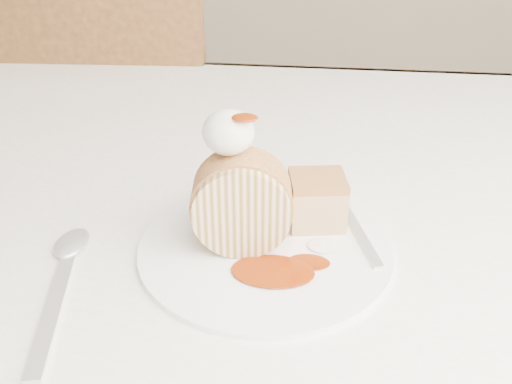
# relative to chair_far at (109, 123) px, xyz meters

# --- Properties ---
(table) EXTENTS (1.40, 0.90, 0.75)m
(table) POSITION_rel_chair_far_xyz_m (0.47, -0.55, 0.09)
(table) COLOR white
(table) RESTS_ON ground
(chair_far) EXTENTS (0.50, 0.50, 1.00)m
(chair_far) POSITION_rel_chair_far_xyz_m (0.00, 0.00, 0.00)
(chair_far) COLOR brown
(chair_far) RESTS_ON ground
(plate) EXTENTS (0.28, 0.28, 0.01)m
(plate) POSITION_rel_chair_far_xyz_m (0.42, -0.68, 0.18)
(plate) COLOR white
(plate) RESTS_ON table
(roulade_slice) EXTENTS (0.10, 0.06, 0.09)m
(roulade_slice) POSITION_rel_chair_far_xyz_m (0.39, -0.68, 0.23)
(roulade_slice) COLOR beige
(roulade_slice) RESTS_ON plate
(cake_chunk) EXTENTS (0.06, 0.06, 0.05)m
(cake_chunk) POSITION_rel_chair_far_xyz_m (0.46, -0.63, 0.21)
(cake_chunk) COLOR #B77A45
(cake_chunk) RESTS_ON plate
(whipped_cream) EXTENTS (0.05, 0.05, 0.04)m
(whipped_cream) POSITION_rel_chair_far_xyz_m (0.38, -0.66, 0.30)
(whipped_cream) COLOR white
(whipped_cream) RESTS_ON roulade_slice
(caramel_drizzle) EXTENTS (0.02, 0.02, 0.01)m
(caramel_drizzle) POSITION_rel_chair_far_xyz_m (0.40, -0.67, 0.32)
(caramel_drizzle) COLOR #742304
(caramel_drizzle) RESTS_ON whipped_cream
(caramel_pool) EXTENTS (0.08, 0.06, 0.00)m
(caramel_pool) POSITION_rel_chair_far_xyz_m (0.43, -0.72, 0.19)
(caramel_pool) COLOR #742304
(caramel_pool) RESTS_ON plate
(fork) EXTENTS (0.06, 0.14, 0.00)m
(fork) POSITION_rel_chair_far_xyz_m (0.51, -0.65, 0.19)
(fork) COLOR silver
(fork) RESTS_ON plate
(spoon) EXTENTS (0.07, 0.18, 0.00)m
(spoon) POSITION_rel_chair_far_xyz_m (0.25, -0.79, 0.18)
(spoon) COLOR silver
(spoon) RESTS_ON table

